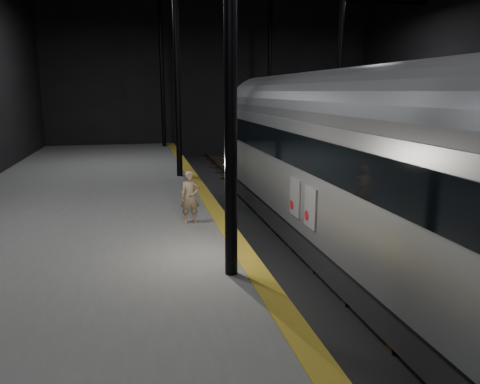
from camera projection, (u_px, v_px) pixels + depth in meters
name	position (u px, v px, depth m)	size (l,w,h in m)	color
ground	(325.00, 246.00, 14.73)	(44.00, 44.00, 0.00)	black
platform_left	(74.00, 248.00, 13.06)	(9.00, 43.80, 1.00)	#51514E
tactile_strip	(223.00, 221.00, 13.84)	(0.50, 43.80, 0.01)	brown
track	(325.00, 244.00, 14.72)	(2.40, 43.00, 0.24)	#3F3328
train	(349.00, 160.00, 12.73)	(2.96, 19.77, 5.28)	#A1A4A9
woman	(190.00, 197.00, 13.62)	(0.56, 0.37, 1.53)	#94775A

